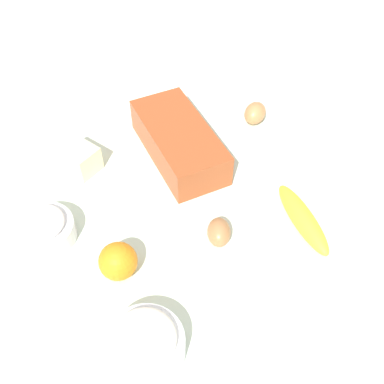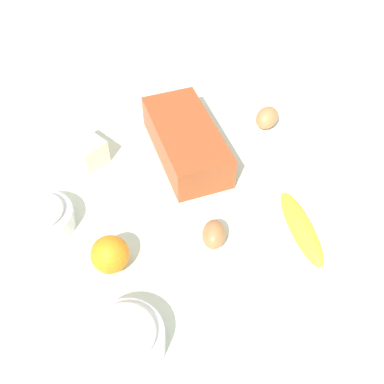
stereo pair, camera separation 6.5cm
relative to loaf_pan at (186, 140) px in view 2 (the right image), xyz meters
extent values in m
cube|color=silver|center=(-0.14, 0.07, -0.05)|extent=(2.40, 2.40, 0.02)
cube|color=#9E4723|center=(0.00, 0.00, 0.00)|extent=(0.30, 0.19, 0.08)
cube|color=black|center=(0.00, 0.00, 0.00)|extent=(0.29, 0.17, 0.07)
cylinder|color=white|center=(-0.35, 0.33, -0.02)|extent=(0.13, 0.13, 0.05)
torus|color=white|center=(-0.35, 0.33, 0.00)|extent=(0.13, 0.13, 0.01)
ellipsoid|color=white|center=(-0.35, 0.33, 0.01)|extent=(0.11, 0.11, 0.04)
cylinder|color=white|center=(-0.03, 0.36, -0.02)|extent=(0.12, 0.12, 0.04)
torus|color=white|center=(-0.03, 0.36, 0.00)|extent=(0.12, 0.12, 0.01)
ellipsoid|color=white|center=(-0.03, 0.36, 0.01)|extent=(0.09, 0.09, 0.03)
ellipsoid|color=yellow|center=(-0.32, -0.07, -0.02)|extent=(0.19, 0.10, 0.04)
sphere|color=orange|center=(-0.19, 0.28, -0.01)|extent=(0.07, 0.07, 0.07)
cube|color=#F4EDB2|center=(0.11, 0.20, -0.01)|extent=(0.10, 0.09, 0.06)
ellipsoid|color=#B97D4C|center=(-0.02, -0.22, -0.02)|extent=(0.07, 0.08, 0.05)
ellipsoid|color=#A56F43|center=(-0.24, 0.09, -0.02)|extent=(0.08, 0.08, 0.05)
camera|label=1|loc=(-0.63, 0.46, 0.70)|focal=42.75mm
camera|label=2|loc=(-0.67, 0.41, 0.70)|focal=42.75mm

